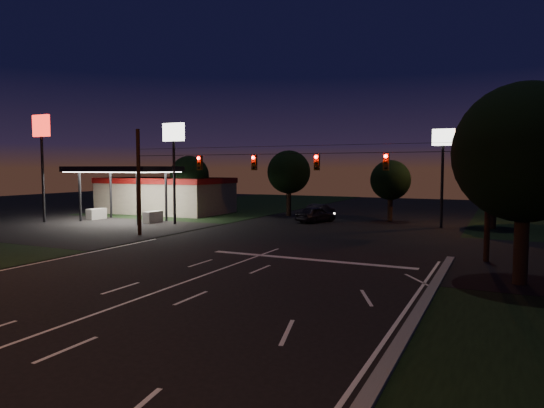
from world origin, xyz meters
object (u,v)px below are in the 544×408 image
Objects in this scene: tree_right_near at (525,154)px; utility_pole_right at (486,262)px; car_oncoming_b at (320,211)px; car_oncoming_a at (316,214)px.

utility_pole_right is at bearing 107.53° from tree_right_near.
utility_pole_right is at bearing 138.01° from car_oncoming_b.
tree_right_near is (1.53, -4.83, 5.68)m from utility_pole_right.
car_oncoming_a is (-16.68, 19.08, -4.94)m from tree_right_near.
car_oncoming_a is at bearing 136.76° from utility_pole_right.
car_oncoming_a is at bearing 110.64° from car_oncoming_b.
utility_pole_right is 1.03× the size of tree_right_near.
tree_right_near is 2.00× the size of car_oncoming_b.
tree_right_near is 29.31m from car_oncoming_b.
utility_pole_right is 2.06× the size of car_oncoming_b.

